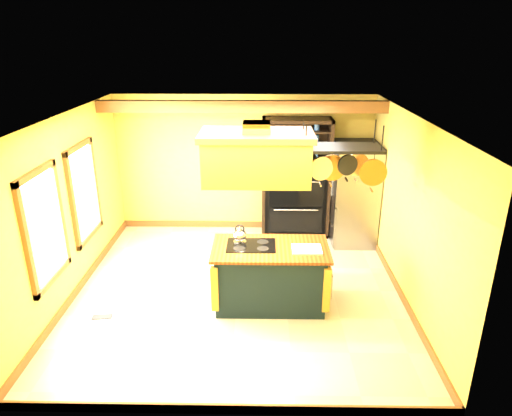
{
  "coord_description": "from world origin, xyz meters",
  "views": [
    {
      "loc": [
        0.38,
        -6.21,
        3.77
      ],
      "look_at": [
        0.27,
        0.3,
        1.26
      ],
      "focal_mm": 32.0,
      "sensor_mm": 36.0,
      "label": 1
    }
  ],
  "objects_px": {
    "kitchen_island": "(270,275)",
    "range_hood": "(257,156)",
    "hutch": "(295,190)",
    "refrigerator": "(354,196)",
    "pot_rack": "(341,157)"
  },
  "relations": [
    {
      "from": "range_hood",
      "to": "hutch",
      "type": "distance_m",
      "value": 3.03
    },
    {
      "from": "kitchen_island",
      "to": "range_hood",
      "type": "relative_size",
      "value": 1.12
    },
    {
      "from": "kitchen_island",
      "to": "range_hood",
      "type": "xyz_separation_m",
      "value": [
        -0.2,
        -0.0,
        1.78
      ]
    },
    {
      "from": "refrigerator",
      "to": "pot_rack",
      "type": "bearing_deg",
      "value": -106.64
    },
    {
      "from": "kitchen_island",
      "to": "refrigerator",
      "type": "relative_size",
      "value": 0.89
    },
    {
      "from": "pot_rack",
      "to": "refrigerator",
      "type": "relative_size",
      "value": 0.63
    },
    {
      "from": "refrigerator",
      "to": "kitchen_island",
      "type": "bearing_deg",
      "value": -125.19
    },
    {
      "from": "pot_rack",
      "to": "refrigerator",
      "type": "bearing_deg",
      "value": 73.36
    },
    {
      "from": "range_hood",
      "to": "hutch",
      "type": "xyz_separation_m",
      "value": [
        0.72,
        2.61,
        -1.37
      ]
    },
    {
      "from": "hutch",
      "to": "refrigerator",
      "type": "bearing_deg",
      "value": -18.07
    },
    {
      "from": "kitchen_island",
      "to": "refrigerator",
      "type": "xyz_separation_m",
      "value": [
        1.59,
        2.26,
        0.44
      ]
    },
    {
      "from": "pot_rack",
      "to": "refrigerator",
      "type": "xyz_separation_m",
      "value": [
        0.67,
        2.26,
        -1.33
      ]
    },
    {
      "from": "pot_rack",
      "to": "range_hood",
      "type": "bearing_deg",
      "value": 180.0
    },
    {
      "from": "kitchen_island",
      "to": "hutch",
      "type": "height_order",
      "value": "hutch"
    },
    {
      "from": "kitchen_island",
      "to": "range_hood",
      "type": "height_order",
      "value": "range_hood"
    }
  ]
}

